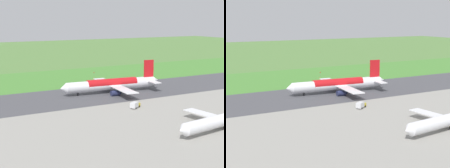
{
  "view_description": "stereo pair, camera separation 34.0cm",
  "coord_description": "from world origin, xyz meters",
  "views": [
    {
      "loc": [
        99.85,
        155.73,
        38.07
      ],
      "look_at": [
        14.18,
        0.0,
        4.5
      ],
      "focal_mm": 57.2,
      "sensor_mm": 36.0,
      "label": 1
    },
    {
      "loc": [
        99.55,
        155.9,
        38.07
      ],
      "look_at": [
        14.18,
        0.0,
        4.5
      ],
      "focal_mm": 57.2,
      "sensor_mm": 36.0,
      "label": 2
    }
  ],
  "objects": [
    {
      "name": "grass_verge_foreground",
      "position": [
        0.0,
        -47.82,
        0.02
      ],
      "size": [
        600.0,
        80.0,
        0.04
      ],
      "primitive_type": "cube",
      "color": "#478534",
      "rests_on": "ground"
    },
    {
      "name": "ground_plane",
      "position": [
        0.0,
        0.0,
        0.0
      ],
      "size": [
        800.0,
        800.0,
        0.0
      ],
      "primitive_type": "plane",
      "color": "#547F3D"
    },
    {
      "name": "service_truck_baggage",
      "position": [
        20.75,
        32.14,
        1.4
      ],
      "size": [
        6.1,
        5.01,
        2.65
      ],
      "color": "gold",
      "rests_on": "ground"
    },
    {
      "name": "traffic_cone_orange",
      "position": [
        3.04,
        -44.29,
        0.28
      ],
      "size": [
        0.4,
        0.4,
        0.55
      ],
      "primitive_type": "cone",
      "color": "orange",
      "rests_on": "ground"
    },
    {
      "name": "airliner_main",
      "position": [
        13.8,
        0.04,
        4.35
      ],
      "size": [
        54.15,
        44.37,
        15.88
      ],
      "color": "white",
      "rests_on": "ground"
    },
    {
      "name": "no_stopping_sign",
      "position": [
        -0.29,
        -50.66,
        1.6
      ],
      "size": [
        0.6,
        0.1,
        2.69
      ],
      "color": "slate",
      "rests_on": "ground"
    },
    {
      "name": "runway_asphalt",
      "position": [
        0.0,
        0.0,
        0.03
      ],
      "size": [
        600.0,
        41.54,
        0.06
      ],
      "primitive_type": "cube",
      "color": "#47474C",
      "rests_on": "ground"
    }
  ]
}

